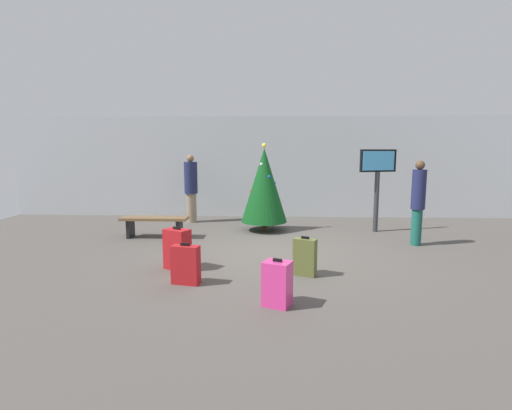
{
  "coord_description": "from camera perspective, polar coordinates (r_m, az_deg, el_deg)",
  "views": [
    {
      "loc": [
        -0.05,
        -7.39,
        2.01
      ],
      "look_at": [
        -0.4,
        0.29,
        0.9
      ],
      "focal_mm": 26.85,
      "sensor_mm": 36.0,
      "label": 1
    }
  ],
  "objects": [
    {
      "name": "traveller_0",
      "position": [
        8.71,
        23.0,
        0.65
      ],
      "size": [
        0.39,
        0.39,
        1.79
      ],
      "color": "#19594C",
      "rests_on": "ground_plane"
    },
    {
      "name": "ground_plane",
      "position": [
        7.66,
        2.88,
        -7.02
      ],
      "size": [
        16.0,
        16.0,
        0.0
      ],
      "primitive_type": "plane",
      "color": "#514C47"
    },
    {
      "name": "holiday_tree",
      "position": [
        9.49,
        1.22,
        2.96
      ],
      "size": [
        1.14,
        1.14,
        2.18
      ],
      "color": "#4C3319",
      "rests_on": "ground_plane"
    },
    {
      "name": "suitcase_1",
      "position": [
        5.92,
        -10.43,
        -8.75
      ],
      "size": [
        0.45,
        0.26,
        0.63
      ],
      "color": "#B2191E",
      "rests_on": "ground_plane"
    },
    {
      "name": "back_wall",
      "position": [
        11.62,
        2.83,
        5.67
      ],
      "size": [
        16.0,
        0.2,
        3.0
      ],
      "primitive_type": "cube",
      "color": "#B7BCC1",
      "rests_on": "ground_plane"
    },
    {
      "name": "traveller_1",
      "position": [
        10.8,
        -9.66,
        2.68
      ],
      "size": [
        0.46,
        0.46,
        1.88
      ],
      "color": "gray",
      "rests_on": "ground_plane"
    },
    {
      "name": "suitcase_0",
      "position": [
        5.06,
        3.19,
        -11.61
      ],
      "size": [
        0.42,
        0.38,
        0.63
      ],
      "color": "#E5388C",
      "rests_on": "ground_plane"
    },
    {
      "name": "flight_info_kiosk",
      "position": [
        9.81,
        17.66,
        4.44
      ],
      "size": [
        0.93,
        0.36,
        2.02
      ],
      "color": "#333338",
      "rests_on": "ground_plane"
    },
    {
      "name": "suitcase_3",
      "position": [
        6.25,
        7.3,
        -7.7
      ],
      "size": [
        0.4,
        0.3,
        0.64
      ],
      "color": "#59602D",
      "rests_on": "ground_plane"
    },
    {
      "name": "waiting_bench",
      "position": [
        9.12,
        -14.86,
        -2.49
      ],
      "size": [
        1.53,
        0.44,
        0.48
      ],
      "color": "brown",
      "rests_on": "ground_plane"
    },
    {
      "name": "suitcase_2",
      "position": [
        6.66,
        -11.64,
        -6.45
      ],
      "size": [
        0.5,
        0.43,
        0.73
      ],
      "color": "#B2191E",
      "rests_on": "ground_plane"
    }
  ]
}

